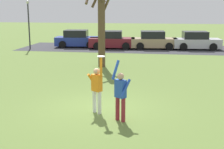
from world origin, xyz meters
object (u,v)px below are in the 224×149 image
object	(u,v)px
person_defender	(120,93)
bare_tree_tall	(101,19)
parked_car_tan	(154,41)
lamppost_by_lot	(29,20)
parked_car_maroon	(112,40)
frisbee_disc	(101,56)
parked_car_blue	(77,39)
parked_car_silver	(196,41)
person_catcher	(97,87)

from	to	relation	value
person_defender	bare_tree_tall	world-z (taller)	bare_tree_tall
parked_car_tan	lamppost_by_lot	xyz separation A→B (m)	(-10.91, -2.05, 1.86)
parked_car_tan	lamppost_by_lot	distance (m)	11.25
person_defender	bare_tree_tall	size ratio (longest dim) A/B	0.36
parked_car_maroon	lamppost_by_lot	distance (m)	7.56
person_defender	frisbee_disc	world-z (taller)	frisbee_disc
frisbee_disc	parked_car_tan	bearing A→B (deg)	85.98
bare_tree_tall	lamppost_by_lot	size ratio (longest dim) A/B	1.32
parked_car_maroon	parked_car_tan	size ratio (longest dim) A/B	1.00
person_defender	parked_car_tan	distance (m)	18.73
parked_car_blue	parked_car_tan	distance (m)	7.12
parked_car_silver	lamppost_by_lot	xyz separation A→B (m)	(-14.65, -2.23, 1.86)
parked_car_blue	parked_car_tan	xyz separation A→B (m)	(7.12, -0.13, 0.00)
frisbee_disc	bare_tree_tall	size ratio (longest dim) A/B	0.05
frisbee_disc	parked_car_tan	size ratio (longest dim) A/B	0.06
person_catcher	lamppost_by_lot	size ratio (longest dim) A/B	0.49
person_catcher	frisbee_disc	world-z (taller)	frisbee_disc
parked_car_blue	parked_car_tan	world-z (taller)	same
person_catcher	bare_tree_tall	bearing A→B (deg)	135.41
parked_car_silver	lamppost_by_lot	bearing A→B (deg)	-177.12
person_catcher	parked_car_blue	distance (m)	19.04
parked_car_tan	parked_car_blue	bearing A→B (deg)	173.17
frisbee_disc	parked_car_tan	world-z (taller)	frisbee_disc
person_catcher	parked_car_blue	size ratio (longest dim) A/B	0.49
parked_car_blue	parked_car_tan	bearing A→B (deg)	-6.83
parked_car_tan	lamppost_by_lot	bearing A→B (deg)	-175.15
parked_car_tan	person_catcher	bearing A→B (deg)	-100.41
person_catcher	parked_car_maroon	distance (m)	17.83
frisbee_disc	parked_car_maroon	world-z (taller)	frisbee_disc
person_catcher	frisbee_disc	bearing A→B (deg)	-0.00
parked_car_maroon	frisbee_disc	bearing A→B (deg)	-87.79
person_catcher	parked_car_maroon	bearing A→B (deg)	132.87
lamppost_by_lot	person_catcher	bearing A→B (deg)	-59.45
person_catcher	person_defender	bearing A→B (deg)	0.00
bare_tree_tall	frisbee_disc	bearing A→B (deg)	-79.00
parked_car_tan	parked_car_silver	bearing A→B (deg)	-2.95
person_catcher	bare_tree_tall	distance (m)	9.21
person_defender	parked_car_maroon	size ratio (longest dim) A/B	0.48
frisbee_disc	lamppost_by_lot	world-z (taller)	lamppost_by_lot
person_defender	parked_car_maroon	xyz separation A→B (m)	(-3.25, 18.35, -0.25)
parked_car_maroon	bare_tree_tall	bearing A→B (deg)	-90.90
frisbee_disc	bare_tree_tall	bearing A→B (deg)	101.00
person_defender	lamppost_by_lot	distance (m)	19.71
frisbee_disc	lamppost_by_lot	bearing A→B (deg)	120.83
person_catcher	parked_car_blue	world-z (taller)	person_catcher
parked_car_maroon	parked_car_silver	size ratio (longest dim) A/B	1.00
frisbee_disc	bare_tree_tall	xyz separation A→B (m)	(-1.74, 8.98, 0.92)
frisbee_disc	person_defender	bearing A→B (deg)	-35.40
person_defender	parked_car_tan	xyz separation A→B (m)	(0.52, 18.72, -0.25)
parked_car_maroon	parked_car_tan	distance (m)	3.80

